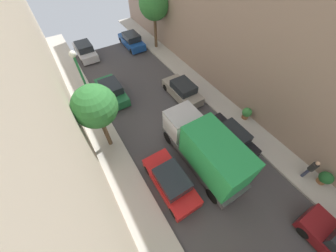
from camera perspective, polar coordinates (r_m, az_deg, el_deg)
The scene contains 16 objects.
ground at distance 14.56m, azimuth 3.64°, elevation -3.11°, with size 32.00×32.00×0.00m, color #423F42.
sidewalk_left at distance 13.50m, azimuth -14.57°, elevation -11.95°, with size 2.00×44.00×0.15m, color #B7B2A8.
sidewalk_right at distance 16.97m, azimuth 17.79°, elevation 4.43°, with size 2.00×44.00×0.15m, color #B7B2A8.
parked_car_left_2 at distance 11.97m, azimuth 0.93°, elevation -16.45°, with size 1.78×4.20×1.57m.
parked_car_left_3 at distance 17.78m, azimuth -16.73°, elevation 10.15°, with size 1.78×4.20×1.57m.
parked_car_left_4 at distance 24.57m, azimuth -23.85°, elevation 20.21°, with size 1.78×4.20×1.57m.
parked_car_right_2 at distance 14.30m, azimuth 18.33°, elevation -3.30°, with size 1.78×4.20×1.57m.
parked_car_right_3 at distance 17.13m, azimuth 4.41°, elevation 10.66°, with size 1.78×4.20×1.57m.
parked_car_right_4 at distance 25.10m, azimuth -10.96°, elevation 24.05°, with size 1.78×4.20×1.57m.
delivery_truck at distance 12.00m, azimuth 11.38°, elevation -6.93°, with size 2.26×6.60×3.38m.
pedestrian at distance 14.87m, azimuth 37.36°, elevation -10.22°, with size 0.40×0.36×1.72m.
street_tree_1 at distance 23.01m, azimuth -4.25°, elevation 32.98°, with size 3.15×3.15×6.16m.
street_tree_2 at distance 11.80m, azimuth -21.22°, elevation 5.47°, with size 2.65×2.65×5.17m.
potted_plant_0 at distance 16.39m, azimuth 22.75°, elevation 3.66°, with size 0.75×0.75×1.02m.
potted_plant_1 at distance 15.54m, azimuth 40.02°, elevation -12.03°, with size 0.78×0.78×0.99m.
lamp_post at distance 14.80m, azimuth -24.63°, elevation 13.54°, with size 0.44×0.44×5.53m.
Camera 1 is at (-5.28, -6.74, 11.77)m, focal length 20.09 mm.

